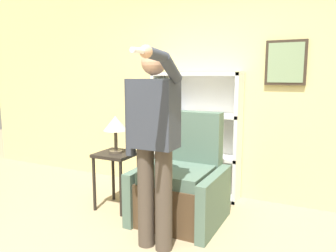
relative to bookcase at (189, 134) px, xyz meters
name	(u,v)px	position (x,y,z in m)	size (l,w,h in m)	color
wall_back	(214,85)	(0.26, 0.16, 0.63)	(8.00, 0.11, 2.80)	#DBCC84
bookcase	(189,134)	(0.00, 0.00, 0.00)	(1.13, 0.28, 1.56)	white
armchair	(182,186)	(0.24, -0.77, -0.41)	(0.87, 0.82, 1.13)	#4C3823
person_standing	(153,139)	(0.26, -1.42, 0.21)	(0.54, 0.78, 1.73)	#473D33
side_table	(116,163)	(-0.55, -0.82, -0.25)	(0.42, 0.42, 0.65)	black
table_lamp	(115,125)	(-0.55, -0.82, 0.20)	(0.27, 0.27, 0.42)	#4C4233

